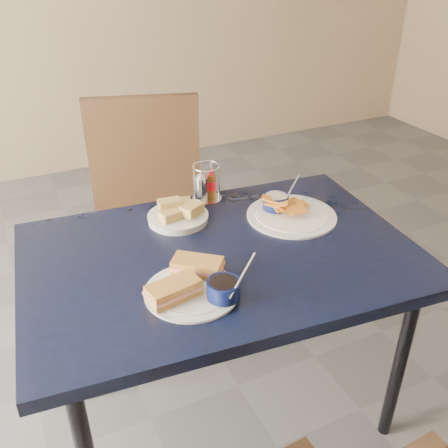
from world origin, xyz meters
name	(u,v)px	position (x,y,z in m)	size (l,w,h in m)	color
ground	(238,385)	(0.00, 0.00, 0.00)	(6.00, 6.00, 0.00)	#4B4A4F
dining_table	(221,270)	(-0.12, -0.10, 0.68)	(1.26, 0.90, 0.75)	black
chair_far	(142,203)	(-0.16, 0.62, 0.59)	(0.59, 0.59, 1.02)	#311D10
sandwich_plate	(195,284)	(-0.27, -0.25, 0.78)	(0.30, 0.27, 0.12)	white
plantain_plate	(286,210)	(0.18, 0.01, 0.77)	(0.31, 0.31, 0.12)	white
bread_basket	(178,214)	(-0.17, 0.13, 0.77)	(0.20, 0.20, 0.07)	white
condiment_caddy	(205,185)	(-0.02, 0.24, 0.81)	(0.11, 0.11, 0.14)	silver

